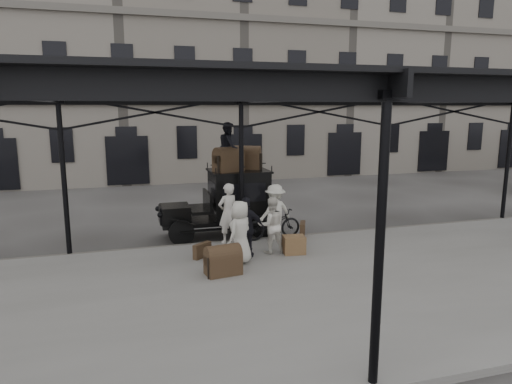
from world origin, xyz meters
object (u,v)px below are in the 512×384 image
Objects in this scene: steamer_trunk_roof_near at (228,161)px; steamer_trunk_platform at (223,262)px; porter_official at (247,228)px; taxi at (229,200)px; porter_left at (228,213)px; bicycle at (273,224)px.

steamer_trunk_roof_near is 4.26m from steamer_trunk_platform.
steamer_trunk_platform is (-0.89, -1.06, -0.53)m from porter_official.
taxi is at bearing 66.09° from steamer_trunk_platform.
steamer_trunk_roof_near reaches higher than porter_left.
porter_official is 1.48m from steamer_trunk_platform.
steamer_trunk_platform is at bearing 54.45° from porter_left.
steamer_trunk_platform is (-1.06, -3.86, -0.74)m from taxi.
porter_left reaches higher than porter_official.
bicycle is (1.42, 0.00, -0.43)m from porter_left.
porter_left is at bearing -126.08° from steamer_trunk_roof_near.
steamer_trunk_roof_near reaches higher than steamer_trunk_platform.
porter_left is 1.79m from steamer_trunk_roof_near.
steamer_trunk_roof_near is at bearing -65.77° from porter_official.
porter_official is 1.88× the size of steamer_trunk_roof_near.
porter_left reaches higher than bicycle.
steamer_trunk_platform is (-0.98, -3.61, -2.05)m from steamer_trunk_roof_near.
porter_left is 1.09× the size of porter_official.
porter_left is 2.15× the size of steamer_trunk_platform.
porter_official is at bearing 135.29° from bicycle.
porter_left reaches higher than steamer_trunk_platform.
bicycle is 2.16× the size of steamer_trunk_platform.
taxi is 4.07m from steamer_trunk_platform.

